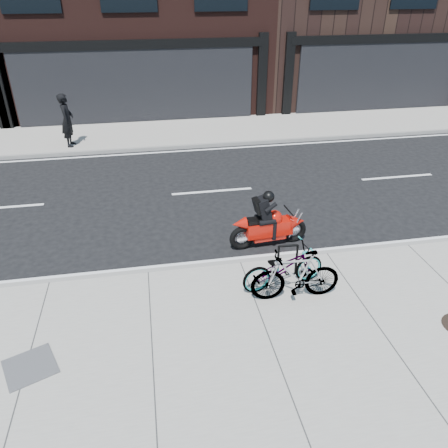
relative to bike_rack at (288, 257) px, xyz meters
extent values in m
plane|color=black|center=(-0.85, 2.60, -0.56)|extent=(120.00, 120.00, 0.00)
cube|color=gray|center=(-0.85, -2.40, -0.50)|extent=(60.00, 6.00, 0.13)
cube|color=gray|center=(-0.85, 10.35, -0.50)|extent=(60.00, 3.50, 0.13)
cylinder|color=black|center=(-0.19, 0.01, -0.08)|extent=(0.05, 0.05, 0.71)
cylinder|color=black|center=(0.19, -0.01, -0.08)|extent=(0.05, 0.05, 0.71)
cylinder|color=black|center=(0.00, 0.00, 0.28)|extent=(0.39, 0.07, 0.05)
imported|color=gray|center=(-0.20, -0.35, 0.02)|extent=(1.80, 0.88, 0.91)
imported|color=gray|center=(-0.08, -0.74, 0.09)|extent=(1.75, 0.57, 1.04)
torus|color=black|center=(0.64, 1.45, -0.27)|extent=(0.61, 0.18, 0.61)
torus|color=black|center=(-0.66, 1.34, -0.27)|extent=(0.61, 0.18, 0.61)
cube|color=#AB1107|center=(-0.02, 1.40, -0.08)|extent=(1.13, 0.44, 0.35)
cone|color=#AB1107|center=(0.68, 1.46, -0.03)|extent=(0.45, 0.44, 0.40)
sphere|color=#AB1107|center=(0.12, 1.41, 0.15)|extent=(0.37, 0.37, 0.37)
cube|color=black|center=(-0.29, 1.37, 0.14)|extent=(0.52, 0.30, 0.11)
cylinder|color=silver|center=(-0.53, 1.52, -0.29)|extent=(0.51, 0.13, 0.08)
cube|color=black|center=(-0.16, 1.38, 0.45)|extent=(0.39, 0.36, 0.54)
cube|color=black|center=(-0.31, 1.37, 0.52)|extent=(0.24, 0.29, 0.37)
sphere|color=black|center=(-0.05, 1.39, 0.72)|extent=(0.27, 0.27, 0.27)
imported|color=black|center=(-5.41, 9.24, 0.52)|extent=(0.49, 0.72, 1.90)
cube|color=#444446|center=(-4.78, -1.68, -0.42)|extent=(0.98, 0.98, 0.02)
camera|label=1|loc=(-2.62, -7.10, 4.98)|focal=35.00mm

